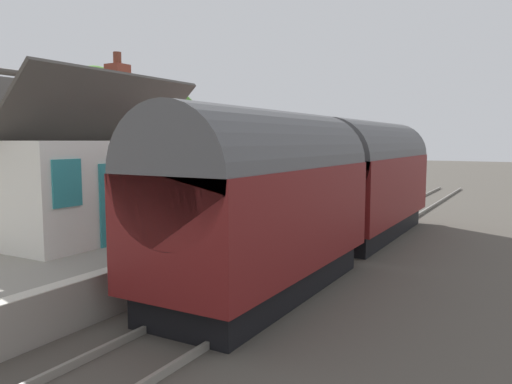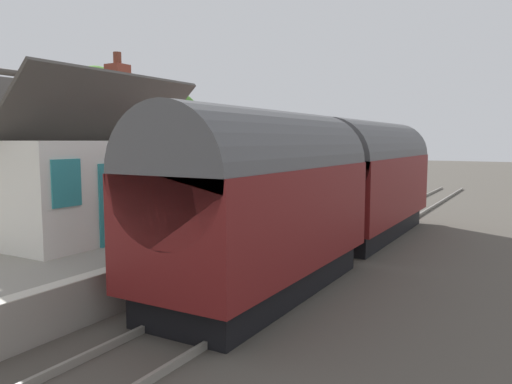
# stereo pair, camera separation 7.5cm
# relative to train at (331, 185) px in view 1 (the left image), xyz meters

# --- Properties ---
(ground_plane) EXTENTS (160.00, 160.00, 0.00)m
(ground_plane) POSITION_rel_train_xyz_m (-1.43, 0.90, -2.21)
(ground_plane) COLOR #4C473F
(platform) EXTENTS (32.00, 5.59, 0.93)m
(platform) POSITION_rel_train_xyz_m (-1.43, 4.69, -1.75)
(platform) COLOR gray
(platform) RESTS_ON ground
(platform_edge_coping) EXTENTS (32.00, 0.36, 0.02)m
(platform_edge_coping) POSITION_rel_train_xyz_m (-1.43, 2.08, -1.27)
(platform_edge_coping) COLOR beige
(platform_edge_coping) RESTS_ON platform
(rail_near) EXTENTS (52.00, 0.08, 0.14)m
(rail_near) POSITION_rel_train_xyz_m (-1.43, -0.72, -2.14)
(rail_near) COLOR gray
(rail_near) RESTS_ON ground
(rail_far) EXTENTS (52.00, 0.08, 0.14)m
(rail_far) POSITION_rel_train_xyz_m (-1.43, 0.72, -2.14)
(rail_far) COLOR gray
(rail_far) RESTS_ON ground
(train) EXTENTS (16.04, 2.73, 4.32)m
(train) POSITION_rel_train_xyz_m (0.00, 0.00, 0.00)
(train) COLOR black
(train) RESTS_ON ground
(station_building) EXTENTS (5.76, 3.69, 5.30)m
(station_building) POSITION_rel_train_xyz_m (-4.80, 5.54, 0.22)
(station_building) COLOR white
(station_building) RESTS_ON platform
(bench_near_building) EXTENTS (1.40, 0.43, 0.88)m
(bench_near_building) POSITION_rel_train_xyz_m (2.88, 3.99, -0.81)
(bench_near_building) COLOR brown
(bench_near_building) RESTS_ON platform
(bench_mid_platform) EXTENTS (1.42, 0.49, 0.88)m
(bench_mid_platform) POSITION_rel_train_xyz_m (0.77, 3.83, -0.81)
(bench_mid_platform) COLOR brown
(bench_mid_platform) RESTS_ON platform
(bench_by_lamp) EXTENTS (1.42, 0.50, 0.88)m
(bench_by_lamp) POSITION_rel_train_xyz_m (5.84, 3.83, -0.81)
(bench_by_lamp) COLOR brown
(bench_by_lamp) RESTS_ON platform
(bench_platform_end) EXTENTS (1.41, 0.47, 0.88)m
(bench_platform_end) POSITION_rel_train_xyz_m (8.32, 3.90, -0.81)
(bench_platform_end) COLOR brown
(bench_platform_end) RESTS_ON platform
(planter_bench_right) EXTENTS (0.75, 0.32, 0.62)m
(planter_bench_right) POSITION_rel_train_xyz_m (4.36, 5.94, -0.98)
(planter_bench_right) COLOR black
(planter_bench_right) RESTS_ON platform
(planter_bench_left) EXTENTS (0.42, 0.42, 0.67)m
(planter_bench_left) POSITION_rel_train_xyz_m (5.66, 6.34, -0.97)
(planter_bench_left) COLOR #9E5138
(planter_bench_left) RESTS_ON platform
(lamp_post_platform) EXTENTS (0.32, 0.50, 3.50)m
(lamp_post_platform) POSITION_rel_train_xyz_m (4.27, 2.81, 1.18)
(lamp_post_platform) COLOR black
(lamp_post_platform) RESTS_ON platform
(tree_behind_building) EXTENTS (3.56, 3.34, 7.34)m
(tree_behind_building) POSITION_rel_train_xyz_m (3.51, 14.03, 2.89)
(tree_behind_building) COLOR #4C3828
(tree_behind_building) RESTS_ON ground
(tree_mid_background) EXTENTS (4.61, 4.45, 6.99)m
(tree_mid_background) POSITION_rel_train_xyz_m (11.78, 16.20, 2.46)
(tree_mid_background) COLOR #4C3828
(tree_mid_background) RESTS_ON ground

